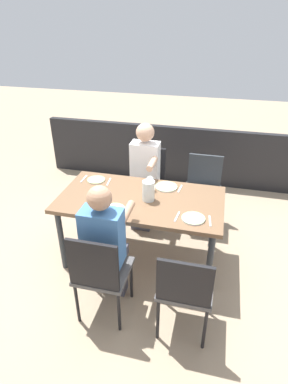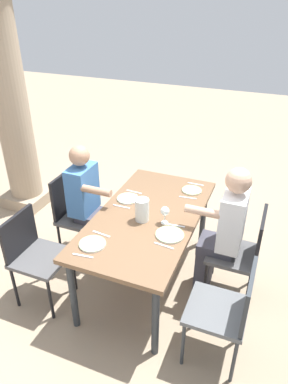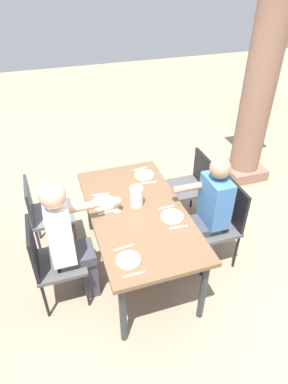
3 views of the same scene
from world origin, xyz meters
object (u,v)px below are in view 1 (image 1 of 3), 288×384
at_px(chair_west_north, 185,287).
at_px(plate_0, 193,218).
at_px(diner_man_white, 144,173).
at_px(water_pitcher, 148,192).
at_px(chair_west_south, 203,186).
at_px(diner_woman_green, 106,244).
at_px(wine_glass_1, 150,180).
at_px(chair_mid_south, 147,179).
at_px(plate_2, 114,209).
at_px(dining_table, 141,204).
at_px(chair_mid_north, 100,271).
at_px(plate_3, 96,180).
at_px(plate_1, 166,187).

bearing_deg(chair_west_north, plate_0, -88.17).
bearing_deg(diner_man_white, water_pitcher, 107.19).
bearing_deg(chair_west_south, diner_woman_green, 65.30).
bearing_deg(wine_glass_1, chair_west_south, -127.81).
height_order(chair_west_north, diner_woman_green, diner_woman_green).
height_order(diner_man_white, plate_0, diner_man_white).
bearing_deg(chair_mid_south, diner_man_white, 90.87).
bearing_deg(plate_0, water_pitcher, -26.27).
xyz_separation_m(diner_man_white, plate_2, (0.06, 0.96, 0.07)).
bearing_deg(diner_woman_green, diner_man_white, -89.99).
relative_size(dining_table, wine_glass_1, 10.27).
xyz_separation_m(chair_mid_north, water_pitcher, (-0.22, -0.85, 0.33)).
distance_m(chair_mid_south, wine_glass_1, 0.79).
xyz_separation_m(chair_mid_south, water_pitcher, (-0.22, 0.88, 0.33)).
bearing_deg(plate_3, plate_0, 156.04).
xyz_separation_m(chair_mid_south, plate_2, (0.06, 1.15, 0.25)).
distance_m(diner_woman_green, water_pitcher, 0.72).
distance_m(chair_west_north, plate_3, 1.63).
xyz_separation_m(dining_table, diner_man_white, (0.13, -0.68, 0.02)).
height_order(dining_table, wine_glass_1, wine_glass_1).
bearing_deg(diner_woman_green, plate_2, -81.59).
distance_m(plate_0, plate_3, 1.25).
bearing_deg(chair_west_south, diner_man_white, 14.64).
height_order(diner_man_white, wine_glass_1, diner_man_white).
xyz_separation_m(chair_west_north, plate_1, (0.37, -1.14, 0.25)).
distance_m(diner_man_white, wine_glass_1, 0.56).
xyz_separation_m(plate_1, water_pitcher, (0.13, 0.30, 0.08)).
height_order(chair_mid_north, chair_mid_south, chair_mid_north).
distance_m(chair_west_north, chair_mid_north, 0.71).
relative_size(chair_west_south, plate_2, 4.16).
relative_size(chair_west_north, plate_3, 4.30).
height_order(plate_2, plate_3, same).
xyz_separation_m(diner_man_white, wine_glass_1, (-0.18, 0.49, 0.18)).
bearing_deg(wine_glass_1, plate_1, -147.67).
height_order(dining_table, chair_mid_south, chair_mid_south).
bearing_deg(plate_1, chair_mid_north, 73.26).
xyz_separation_m(chair_mid_south, diner_man_white, (-0.00, 0.19, 0.18)).
height_order(plate_1, wine_glass_1, wine_glass_1).
relative_size(chair_mid_south, plate_3, 4.52).
bearing_deg(plate_0, diner_man_white, -53.35).
distance_m(dining_table, chair_west_north, 1.05).
bearing_deg(water_pitcher, plate_1, -113.00).
bearing_deg(diner_woman_green, chair_west_south, -114.70).
xyz_separation_m(chair_west_north, chair_mid_south, (0.71, -1.73, 0.01)).
bearing_deg(chair_west_south, chair_mid_north, 67.54).
relative_size(dining_table, plate_0, 7.63).
bearing_deg(chair_west_south, wine_glass_1, 52.19).
height_order(dining_table, diner_man_white, diner_man_white).
bearing_deg(diner_man_white, plate_3, 42.98).
xyz_separation_m(plate_3, water_pitcher, (-0.67, 0.27, 0.08)).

